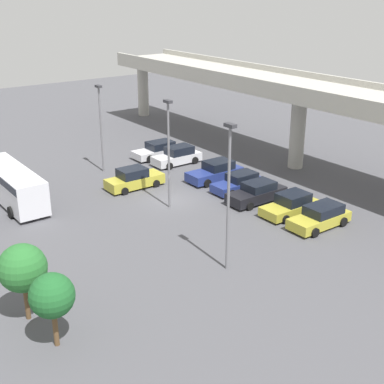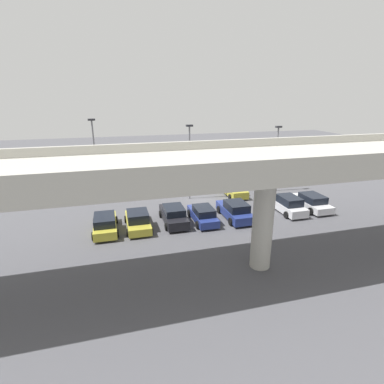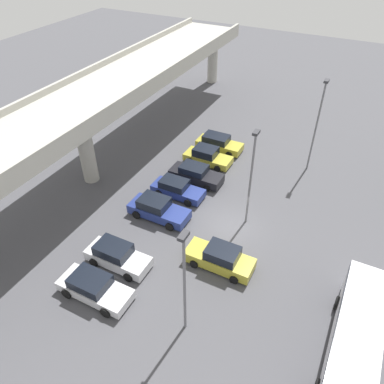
% 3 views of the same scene
% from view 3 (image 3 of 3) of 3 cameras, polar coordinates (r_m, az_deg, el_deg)
% --- Properties ---
extents(ground_plane, '(111.44, 111.44, 0.00)m').
position_cam_3_polar(ground_plane, '(29.24, 5.92, -5.15)').
color(ground_plane, '#4C4C51').
extents(highway_overpass, '(53.33, 6.79, 7.97)m').
position_cam_3_polar(highway_overpass, '(31.73, -16.93, 11.66)').
color(highway_overpass, '#ADAAA0').
rests_on(highway_overpass, ground_plane).
extents(parked_car_0, '(2.18, 4.88, 1.51)m').
position_cam_3_polar(parked_car_0, '(25.03, -14.75, -13.84)').
color(parked_car_0, silver).
rests_on(parked_car_0, ground_plane).
extents(parked_car_1, '(2.04, 4.58, 1.66)m').
position_cam_3_polar(parked_car_1, '(26.39, -11.39, -9.49)').
color(parked_car_1, silver).
rests_on(parked_car_1, ground_plane).
extents(parked_car_2, '(2.07, 4.73, 1.68)m').
position_cam_3_polar(parked_car_2, '(25.82, 4.32, -10.00)').
color(parked_car_2, gold).
rests_on(parked_car_2, ground_plane).
extents(parked_car_3, '(2.17, 4.86, 1.64)m').
position_cam_3_polar(parked_car_3, '(29.55, -5.25, -2.58)').
color(parked_car_3, navy).
rests_on(parked_car_3, ground_plane).
extents(parked_car_4, '(1.97, 4.51, 1.45)m').
position_cam_3_polar(parked_car_4, '(31.61, -2.31, 0.51)').
color(parked_car_4, navy).
rests_on(parked_car_4, ground_plane).
extents(parked_car_5, '(2.08, 4.77, 1.55)m').
position_cam_3_polar(parked_car_5, '(33.23, 0.56, 2.73)').
color(parked_car_5, black).
rests_on(parked_car_5, ground_plane).
extents(parked_car_6, '(2.13, 4.53, 1.55)m').
position_cam_3_polar(parked_car_6, '(35.75, 2.34, 5.47)').
color(parked_car_6, gold).
rests_on(parked_car_6, ground_plane).
extents(parked_car_7, '(2.07, 4.59, 1.52)m').
position_cam_3_polar(parked_car_7, '(37.85, 4.06, 7.44)').
color(parked_car_7, gold).
rests_on(parked_car_7, ground_plane).
extents(shuttle_bus, '(9.06, 2.58, 2.68)m').
position_cam_3_polar(shuttle_bus, '(22.94, 23.67, -19.80)').
color(shuttle_bus, silver).
rests_on(shuttle_bus, ground_plane).
extents(lamp_post_near_aisle, '(0.70, 0.35, 8.57)m').
position_cam_3_polar(lamp_post_near_aisle, '(34.48, 18.60, 10.32)').
color(lamp_post_near_aisle, slate).
rests_on(lamp_post_near_aisle, ground_plane).
extents(lamp_post_mid_lot, '(0.70, 0.35, 7.97)m').
position_cam_3_polar(lamp_post_mid_lot, '(26.88, 9.05, 2.95)').
color(lamp_post_mid_lot, slate).
rests_on(lamp_post_mid_lot, ground_plane).
extents(lamp_post_by_overpass, '(0.70, 0.35, 7.57)m').
position_cam_3_polar(lamp_post_by_overpass, '(19.90, -1.17, -12.86)').
color(lamp_post_by_overpass, slate).
rests_on(lamp_post_by_overpass, ground_plane).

